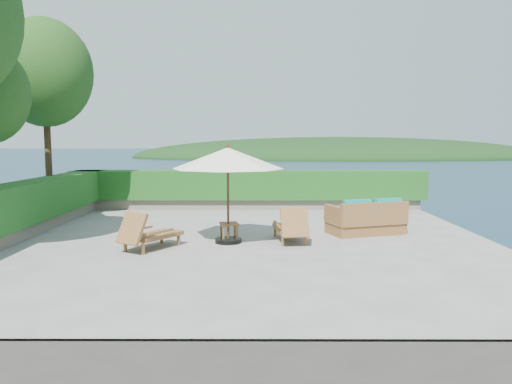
{
  "coord_description": "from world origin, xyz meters",
  "views": [
    {
      "loc": [
        0.35,
        -11.89,
        2.43
      ],
      "look_at": [
        0.3,
        0.8,
        1.1
      ],
      "focal_mm": 35.0,
      "sensor_mm": 36.0,
      "label": 1
    }
  ],
  "objects_px": {
    "patio_umbrella": "(228,159)",
    "side_table": "(229,226)",
    "wicker_loveseat": "(367,220)",
    "lounge_left": "(148,233)",
    "lounge_right": "(291,227)"
  },
  "relations": [
    {
      "from": "patio_umbrella",
      "to": "side_table",
      "type": "relative_size",
      "value": 5.37
    },
    {
      "from": "lounge_right",
      "to": "side_table",
      "type": "xyz_separation_m",
      "value": [
        -1.47,
        0.06,
        0.0
      ]
    },
    {
      "from": "lounge_right",
      "to": "side_table",
      "type": "distance_m",
      "value": 1.47
    },
    {
      "from": "lounge_left",
      "to": "wicker_loveseat",
      "type": "height_order",
      "value": "wicker_loveseat"
    },
    {
      "from": "lounge_left",
      "to": "wicker_loveseat",
      "type": "xyz_separation_m",
      "value": [
        5.25,
        1.87,
        -0.0
      ]
    },
    {
      "from": "wicker_loveseat",
      "to": "side_table",
      "type": "bearing_deg",
      "value": 177.06
    },
    {
      "from": "lounge_left",
      "to": "lounge_right",
      "type": "distance_m",
      "value": 3.32
    },
    {
      "from": "patio_umbrella",
      "to": "side_table",
      "type": "height_order",
      "value": "patio_umbrella"
    },
    {
      "from": "wicker_loveseat",
      "to": "lounge_left",
      "type": "bearing_deg",
      "value": -178.88
    },
    {
      "from": "side_table",
      "to": "wicker_loveseat",
      "type": "bearing_deg",
      "value": 15.52
    },
    {
      "from": "side_table",
      "to": "patio_umbrella",
      "type": "bearing_deg",
      "value": -95.29
    },
    {
      "from": "lounge_right",
      "to": "side_table",
      "type": "height_order",
      "value": "lounge_right"
    },
    {
      "from": "lounge_right",
      "to": "side_table",
      "type": "relative_size",
      "value": 3.13
    },
    {
      "from": "patio_umbrella",
      "to": "lounge_left",
      "type": "relative_size",
      "value": 1.69
    },
    {
      "from": "lounge_right",
      "to": "wicker_loveseat",
      "type": "bearing_deg",
      "value": 20.02
    }
  ]
}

